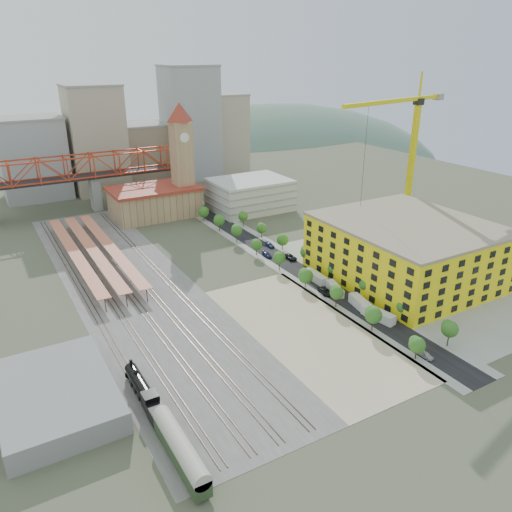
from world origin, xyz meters
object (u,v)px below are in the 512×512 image
site_trailer_b (361,304)px  car_0 (425,355)px  tower_crane (408,141)px  clock_tower (182,149)px  coach (181,450)px  locomotive (145,394)px  construction_building (406,250)px  site_trailer_d (316,277)px  site_trailer_c (335,289)px  site_trailer_a (378,315)px

site_trailer_b → car_0: (-3.00, -26.23, -0.69)m
tower_crane → car_0: (-52.28, -61.93, -37.01)m
clock_tower → coach: bearing=-112.8°
locomotive → coach: bearing=-90.0°
construction_building → site_trailer_d: size_ratio=5.27×
coach → tower_crane: tower_crane is taller
car_0 → site_trailer_b: bearing=82.1°
site_trailer_b → site_trailer_c: bearing=100.8°
clock_tower → site_trailer_a: bearing=-86.1°
clock_tower → site_trailer_b: 113.15m
locomotive → site_trailer_b: size_ratio=2.27×
construction_building → site_trailer_c: (-26.00, 2.45, -8.17)m
coach → locomotive: bearing=90.0°
construction_building → car_0: bearing=-129.0°
clock_tower → site_trailer_b: bearing=-85.8°
construction_building → car_0: size_ratio=12.07×
tower_crane → site_trailer_d: 62.85m
construction_building → car_0: construction_building is taller
locomotive → site_trailer_c: bearing=17.4°
car_0 → site_trailer_d: bearing=85.0°
site_trailer_a → site_trailer_d: 28.56m
site_trailer_a → site_trailer_b: (0.00, 6.84, 0.05)m
car_0 → site_trailer_a: bearing=79.8°
tower_crane → site_trailer_b: 70.87m
site_trailer_b → locomotive: bearing=-161.7°
site_trailer_d → car_0: (-3.00, -47.95, -0.60)m
site_trailer_b → site_trailer_d: site_trailer_b is taller
clock_tower → site_trailer_d: (8.00, -87.79, -27.38)m
construction_building → site_trailer_b: construction_building is taller
clock_tower → construction_building: (34.00, -99.99, -19.29)m
tower_crane → site_trailer_b: tower_crane is taller
site_trailer_c → site_trailer_d: size_ratio=0.94×
site_trailer_b → site_trailer_c: size_ratio=1.14×
clock_tower → car_0: bearing=-87.9°
car_0 → clock_tower: bearing=90.7°
clock_tower → site_trailer_c: bearing=-85.3°
site_trailer_c → car_0: size_ratio=2.16×
clock_tower → tower_crane: bearing=-52.2°
coach → construction_building: bearing=22.3°
tower_crane → car_0: bearing=-130.2°
car_0 → coach: bearing=-179.6°
locomotive → site_trailer_b: locomotive is taller
site_trailer_a → coach: bearing=-172.0°
clock_tower → coach: clock_tower is taller
locomotive → coach: size_ratio=1.20×
coach → site_trailer_b: size_ratio=1.89×
construction_building → site_trailer_b: (-26.00, -9.52, -8.01)m
clock_tower → site_trailer_a: (8.00, -116.35, -27.34)m
locomotive → car_0: locomotive is taller
coach → car_0: size_ratio=4.63×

